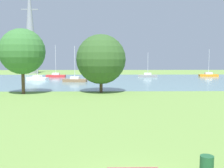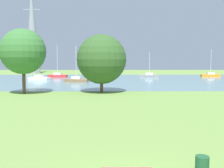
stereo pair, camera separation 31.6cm
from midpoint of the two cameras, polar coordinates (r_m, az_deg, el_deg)
ground_plane at (r=31.46m, az=0.23°, el=-3.34°), size 160.00×160.00×0.00m
litter_bin at (r=12.28m, az=18.54°, el=-15.88°), size 0.56×0.56×0.80m
water_surface at (r=59.28m, az=-0.43°, el=0.81°), size 140.00×40.00×0.02m
sailboat_white at (r=61.63m, az=-15.52°, el=1.22°), size 5.03×2.96×7.97m
sailboat_orange at (r=75.10m, az=19.49°, el=1.82°), size 4.86×1.69×7.04m
sailboat_brown at (r=55.32m, az=-7.95°, el=0.89°), size 4.99×2.35×7.22m
sailboat_red at (r=69.77m, az=-11.83°, el=1.77°), size 4.89×1.84×8.06m
sailboat_gray at (r=68.93m, az=7.38°, el=1.78°), size 5.00×2.37×6.22m
tree_mid_shore at (r=38.38m, az=-18.56°, el=6.48°), size 6.10×6.10×8.75m
tree_west_far at (r=38.01m, az=-2.58°, el=5.21°), size 6.94×6.94×8.13m
electricity_pylon at (r=89.83m, az=-16.93°, el=11.27°), size 6.40×4.40×28.54m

